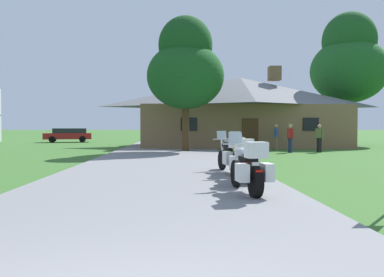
{
  "coord_description": "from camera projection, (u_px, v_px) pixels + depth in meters",
  "views": [
    {
      "loc": [
        0.5,
        -2.39,
        1.46
      ],
      "look_at": [
        1.42,
        20.34,
        0.85
      ],
      "focal_mm": 37.3,
      "sensor_mm": 36.0,
      "label": 1
    }
  ],
  "objects": [
    {
      "name": "parked_red_suv_far_left",
      "position": [
        68.0,
        135.0,
        39.99
      ],
      "size": [
        4.9,
        2.86,
        1.4
      ],
      "rotation": [
        0.0,
        0.0,
        1.81
      ],
      "color": "maroon",
      "rests_on": "ground"
    },
    {
      "name": "bystander_olive_shirt_beside_signpost",
      "position": [
        319.0,
        137.0,
        23.64
      ],
      "size": [
        0.39,
        0.46,
        1.67
      ],
      "rotation": [
        0.0,
        0.0,
        2.2
      ],
      "color": "black",
      "rests_on": "ground"
    },
    {
      "name": "motorcycle_yellow_second_in_row",
      "position": [
        241.0,
        160.0,
        10.54
      ],
      "size": [
        0.72,
        2.08,
        1.3
      ],
      "rotation": [
        0.0,
        0.0,
        0.01
      ],
      "color": "black",
      "rests_on": "asphalt_driveway"
    },
    {
      "name": "tree_by_lodge_front",
      "position": [
        185.0,
        67.0,
        24.12
      ],
      "size": [
        4.68,
        4.68,
        8.21
      ],
      "color": "#422D19",
      "rests_on": "ground"
    },
    {
      "name": "stone_lodge",
      "position": [
        240.0,
        111.0,
        31.17
      ],
      "size": [
        15.79,
        8.73,
        6.26
      ],
      "color": "brown",
      "rests_on": "ground"
    },
    {
      "name": "asphalt_driveway",
      "position": [
        166.0,
        156.0,
        20.39
      ],
      "size": [
        6.4,
        80.0,
        0.06
      ],
      "primitive_type": "cube",
      "color": "slate",
      "rests_on": "ground"
    },
    {
      "name": "motorcycle_black_farthest_in_row",
      "position": [
        231.0,
        155.0,
        12.41
      ],
      "size": [
        0.96,
        2.07,
        1.3
      ],
      "rotation": [
        0.0,
        0.0,
        0.18
      ],
      "color": "black",
      "rests_on": "asphalt_driveway"
    },
    {
      "name": "ground_plane",
      "position": [
        167.0,
        154.0,
        22.38
      ],
      "size": [
        500.0,
        500.0,
        0.0
      ],
      "primitive_type": "plane",
      "color": "#386628"
    },
    {
      "name": "tree_right_of_lodge",
      "position": [
        349.0,
        62.0,
        33.9
      ],
      "size": [
        6.42,
        6.42,
        11.28
      ],
      "color": "#422D19",
      "rests_on": "ground"
    },
    {
      "name": "bystander_blue_shirt_near_lodge",
      "position": [
        276.0,
        135.0,
        26.37
      ],
      "size": [
        0.28,
        0.54,
        1.69
      ],
      "rotation": [
        0.0,
        0.0,
        4.53
      ],
      "color": "#75664C",
      "rests_on": "ground"
    },
    {
      "name": "bystander_red_shirt_by_tree",
      "position": [
        290.0,
        136.0,
        23.42
      ],
      "size": [
        0.34,
        0.51,
        1.69
      ],
      "rotation": [
        0.0,
        0.0,
        1.96
      ],
      "color": "navy",
      "rests_on": "ground"
    },
    {
      "name": "motorcycle_silver_nearest_to_camera",
      "position": [
        248.0,
        168.0,
        8.45
      ],
      "size": [
        0.87,
        2.08,
        1.3
      ],
      "rotation": [
        0.0,
        0.0,
        0.12
      ],
      "color": "black",
      "rests_on": "asphalt_driveway"
    }
  ]
}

